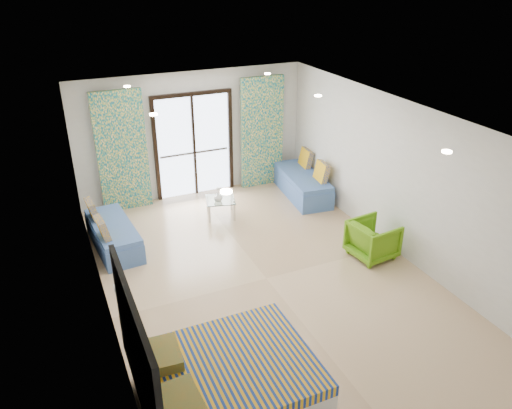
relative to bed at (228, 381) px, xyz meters
name	(u,v)px	position (x,y,z in m)	size (l,w,h in m)	color
floor	(266,278)	(1.48, 2.08, -0.28)	(5.00, 7.50, 0.01)	tan
ceiling	(268,119)	(1.48, 2.08, 2.42)	(5.00, 7.50, 0.01)	silver
wall_back	(193,135)	(1.48, 5.83, 1.07)	(5.00, 0.01, 2.70)	silver
wall_front	(442,370)	(1.48, -1.67, 1.07)	(5.00, 0.01, 2.70)	silver
wall_left	(99,238)	(-1.02, 2.08, 1.07)	(0.01, 7.50, 2.70)	silver
wall_right	(399,179)	(3.98, 2.08, 1.07)	(0.01, 7.50, 2.70)	silver
balcony_door	(194,139)	(1.48, 5.80, 0.97)	(1.76, 0.08, 2.28)	black
balcony_rail	(194,153)	(1.48, 5.81, 0.67)	(1.52, 0.03, 0.04)	#595451
curtain_left	(122,152)	(-0.07, 5.65, 0.97)	(1.00, 0.10, 2.50)	silver
curtain_right	(262,133)	(3.03, 5.65, 0.97)	(1.00, 0.10, 2.50)	silver
downlight_a	(226,192)	(0.08, 0.08, 2.39)	(0.12, 0.12, 0.02)	#FFE0B2
downlight_b	(447,152)	(2.88, 0.08, 2.39)	(0.12, 0.12, 0.02)	#FFE0B2
downlight_c	(153,114)	(0.08, 3.08, 2.39)	(0.12, 0.12, 0.02)	#FFE0B2
downlight_d	(318,96)	(2.88, 3.08, 2.39)	(0.12, 0.12, 0.02)	#FFE0B2
downlight_e	(127,86)	(0.08, 5.08, 2.39)	(0.12, 0.12, 0.02)	#FFE0B2
downlight_f	(267,74)	(2.88, 5.08, 2.39)	(0.12, 0.12, 0.02)	#FFE0B2
headboard	(137,355)	(-0.98, 0.00, 0.77)	(0.06, 2.10, 1.50)	black
switch_plate	(115,289)	(-0.99, 1.25, 0.77)	(0.02, 0.10, 0.10)	silver
bed	(228,381)	(0.00, 0.00, 0.00)	(1.97, 1.60, 0.68)	silver
daybed_left	(113,235)	(-0.64, 4.13, -0.02)	(0.80, 1.74, 0.84)	#4464A2
daybed_right	(303,183)	(3.59, 4.72, 0.00)	(0.92, 1.91, 0.91)	#4464A2
coffee_table	(220,201)	(1.58, 4.50, 0.05)	(0.70, 0.70, 0.66)	silver
vase	(218,197)	(1.51, 4.43, 0.18)	(0.18, 0.18, 0.18)	white
armchair	(373,238)	(3.47, 1.97, 0.09)	(0.72, 0.67, 0.74)	#5B9713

